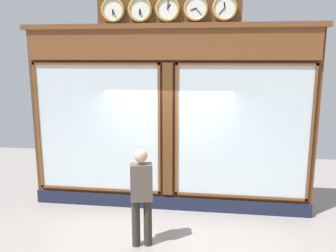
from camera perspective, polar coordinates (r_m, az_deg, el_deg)
The scene contains 2 objects.
shop_facade at distance 7.07m, azimuth 0.13°, elevation 1.42°, with size 5.89×0.42×4.35m.
pedestrian at distance 5.86m, azimuth -4.39°, elevation -11.02°, with size 0.40×0.30×1.69m.
Camera 1 is at (-0.91, 6.78, 3.16)m, focal length 37.10 mm.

